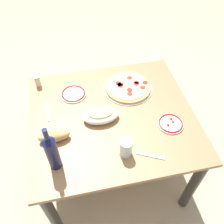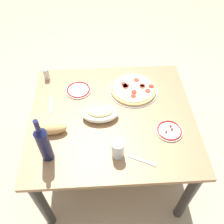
% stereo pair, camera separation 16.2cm
% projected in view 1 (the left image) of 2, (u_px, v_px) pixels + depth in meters
% --- Properties ---
extents(ground_plane, '(8.00, 8.00, 0.00)m').
position_uv_depth(ground_plane, '(112.00, 166.00, 2.19)').
color(ground_plane, tan).
rests_on(ground_plane, ground).
extents(dining_table, '(1.11, 1.00, 0.72)m').
position_uv_depth(dining_table, '(112.00, 126.00, 1.74)').
color(dining_table, '#93704C').
rests_on(dining_table, ground).
extents(pepperoni_pizza, '(0.36, 0.36, 0.03)m').
position_uv_depth(pepperoni_pizza, '(128.00, 87.00, 1.81)').
color(pepperoni_pizza, '#B7B7BC').
rests_on(pepperoni_pizza, dining_table).
extents(baked_pasta_dish, '(0.24, 0.15, 0.08)m').
position_uv_depth(baked_pasta_dish, '(101.00, 115.00, 1.60)').
color(baked_pasta_dish, white).
rests_on(baked_pasta_dish, dining_table).
extents(wine_bottle, '(0.07, 0.07, 0.34)m').
position_uv_depth(wine_bottle, '(52.00, 152.00, 1.30)').
color(wine_bottle, '#141942').
rests_on(wine_bottle, dining_table).
extents(water_glass, '(0.07, 0.07, 0.12)m').
position_uv_depth(water_glass, '(126.00, 148.00, 1.41)').
color(water_glass, silver).
rests_on(water_glass, dining_table).
extents(side_plate_near, '(0.17, 0.17, 0.02)m').
position_uv_depth(side_plate_near, '(171.00, 124.00, 1.59)').
color(side_plate_near, white).
rests_on(side_plate_near, dining_table).
extents(side_plate_far, '(0.18, 0.18, 0.02)m').
position_uv_depth(side_plate_far, '(73.00, 94.00, 1.77)').
color(side_plate_far, white).
rests_on(side_plate_far, dining_table).
extents(bread_loaf, '(0.20, 0.08, 0.07)m').
position_uv_depth(bread_loaf, '(54.00, 136.00, 1.49)').
color(bread_loaf, tan).
rests_on(bread_loaf, dining_table).
extents(spice_shaker, '(0.04, 0.04, 0.09)m').
position_uv_depth(spice_shaker, '(38.00, 81.00, 1.81)').
color(spice_shaker, silver).
rests_on(spice_shaker, dining_table).
extents(fork_left, '(0.02, 0.17, 0.00)m').
position_uv_depth(fork_left, '(48.00, 112.00, 1.66)').
color(fork_left, '#B7B7BC').
rests_on(fork_left, dining_table).
extents(fork_right, '(0.16, 0.09, 0.00)m').
position_uv_depth(fork_right, '(151.00, 156.00, 1.44)').
color(fork_right, '#B7B7BC').
rests_on(fork_right, dining_table).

